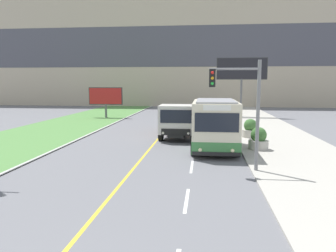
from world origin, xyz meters
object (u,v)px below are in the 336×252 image
object	(u,v)px
traffic_light_mast	(242,101)
billboard_small	(106,97)
planter_round_second	(250,129)
dump_truck	(178,121)
billboard_large	(242,71)
planter_round_near	(258,140)
city_bus	(215,125)

from	to	relation	value
traffic_light_mast	billboard_small	distance (m)	25.35
planter_round_second	dump_truck	bearing A→B (deg)	-173.35
billboard_large	planter_round_second	bearing A→B (deg)	-93.42
dump_truck	traffic_light_mast	xyz separation A→B (m)	(3.57, -8.65, 1.99)
dump_truck	traffic_light_mast	bearing A→B (deg)	-67.58
billboard_small	planter_round_second	distance (m)	19.36
planter_round_near	planter_round_second	distance (m)	4.39
city_bus	planter_round_near	distance (m)	2.78
billboard_large	planter_round_second	xyz separation A→B (m)	(-0.91, -15.16, -4.73)
dump_truck	planter_round_second	xyz separation A→B (m)	(5.25, 0.61, -0.60)
dump_truck	traffic_light_mast	distance (m)	9.56
planter_round_second	billboard_small	bearing A→B (deg)	139.63
billboard_small	planter_round_near	xyz separation A→B (m)	(14.58, -16.88, -1.76)
traffic_light_mast	billboard_small	bearing A→B (deg)	120.88
dump_truck	billboard_small	distance (m)	16.19
city_bus	traffic_light_mast	bearing A→B (deg)	-77.09
billboard_large	planter_round_second	distance (m)	15.91
city_bus	planter_round_second	distance (m)	5.53
billboard_large	planter_round_near	bearing A→B (deg)	-92.96
dump_truck	planter_round_second	distance (m)	5.32
billboard_large	billboard_small	distance (m)	16.10
billboard_small	planter_round_second	bearing A→B (deg)	-40.37
city_bus	traffic_light_mast	world-z (taller)	traffic_light_mast
billboard_small	planter_round_second	world-z (taller)	billboard_small
planter_round_near	billboard_small	bearing A→B (deg)	130.83
billboard_large	billboard_small	xyz separation A→B (m)	(-15.59, -2.68, -2.98)
traffic_light_mast	planter_round_second	xyz separation A→B (m)	(1.68, 9.26, -2.58)
traffic_light_mast	planter_round_near	distance (m)	5.73
city_bus	traffic_light_mast	size ratio (longest dim) A/B	1.06
traffic_light_mast	planter_round_near	world-z (taller)	traffic_light_mast
traffic_light_mast	planter_round_second	size ratio (longest dim) A/B	3.75
city_bus	billboard_large	bearing A→B (deg)	79.67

